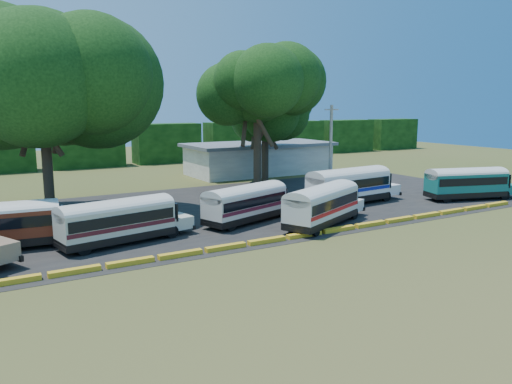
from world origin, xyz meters
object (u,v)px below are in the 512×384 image
bus_white_red (323,203)px  tree_west (41,76)px  bus_cream_west (119,219)px  bus_teal (468,181)px

bus_white_red → tree_west: bearing=116.5°
bus_cream_west → bus_white_red: bus_white_red is taller
bus_white_red → bus_teal: (18.30, 1.45, 0.00)m
bus_white_red → tree_west: (-17.02, 13.56, 9.34)m
bus_white_red → bus_teal: 18.35m
tree_west → bus_teal: bearing=-18.9°
bus_cream_west → bus_teal: bearing=-12.5°
bus_white_red → tree_west: size_ratio=0.58×
bus_teal → bus_cream_west: bearing=-165.7°
bus_cream_west → tree_west: tree_west is taller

